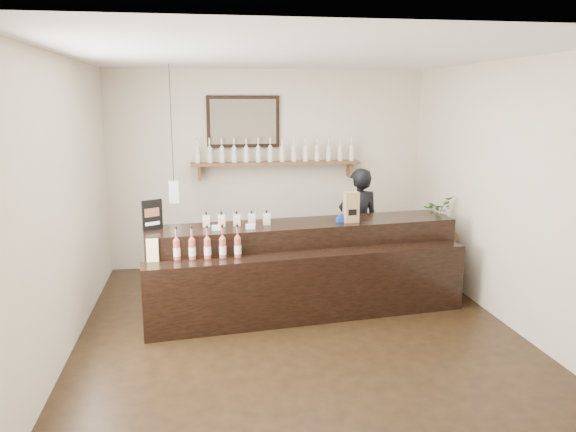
{
  "coord_description": "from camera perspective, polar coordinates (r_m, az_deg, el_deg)",
  "views": [
    {
      "loc": [
        -0.97,
        -5.49,
        2.38
      ],
      "look_at": [
        0.01,
        0.7,
        1.08
      ],
      "focal_mm": 35.0,
      "sensor_mm": 36.0,
      "label": 1
    }
  ],
  "objects": [
    {
      "name": "side_cabinet",
      "position": [
        7.51,
        14.72,
        -4.07
      ],
      "size": [
        0.5,
        0.6,
        0.77
      ],
      "color": "brown",
      "rests_on": "ground"
    },
    {
      "name": "tape_dispenser",
      "position": [
        6.49,
        5.44,
        -0.28
      ],
      "size": [
        0.12,
        0.06,
        0.1
      ],
      "color": "#16399E",
      "rests_on": "counter"
    },
    {
      "name": "potted_plant",
      "position": [
        7.38,
        14.96,
        0.38
      ],
      "size": [
        0.49,
        0.49,
        0.41
      ],
      "primitive_type": "imported",
      "rotation": [
        0.0,
        0.0,
        0.69
      ],
      "color": "#2F5C25",
      "rests_on": "side_cabinet"
    },
    {
      "name": "counter",
      "position": [
        6.46,
        1.69,
        -5.51
      ],
      "size": [
        3.62,
        1.34,
        1.16
      ],
      "color": "black",
      "rests_on": "ground"
    },
    {
      "name": "back_wall_decor",
      "position": [
        7.93,
        -2.95,
        7.16
      ],
      "size": [
        2.66,
        0.96,
        1.69
      ],
      "color": "brown",
      "rests_on": "ground"
    },
    {
      "name": "room_shell",
      "position": [
        5.61,
        1.04,
        4.79
      ],
      "size": [
        5.0,
        5.0,
        5.0
      ],
      "color": "beige",
      "rests_on": "ground"
    },
    {
      "name": "ground",
      "position": [
        6.06,
        0.98,
        -11.4
      ],
      "size": [
        5.0,
        5.0,
        0.0
      ],
      "primitive_type": "plane",
      "color": "black",
      "rests_on": "ground"
    },
    {
      "name": "promo_sign",
      "position": [
        6.23,
        -13.63,
        0.11
      ],
      "size": [
        0.21,
        0.14,
        0.33
      ],
      "color": "black",
      "rests_on": "counter"
    },
    {
      "name": "paper_bag",
      "position": [
        6.48,
        6.43,
        0.91
      ],
      "size": [
        0.17,
        0.13,
        0.35
      ],
      "color": "#9E7D4C",
      "rests_on": "counter"
    },
    {
      "name": "shopkeeper",
      "position": [
        7.49,
        7.17,
        -0.13
      ],
      "size": [
        0.65,
        0.45,
        1.71
      ],
      "primitive_type": "imported",
      "rotation": [
        0.0,
        0.0,
        3.2
      ],
      "color": "black",
      "rests_on": "ground"
    }
  ]
}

